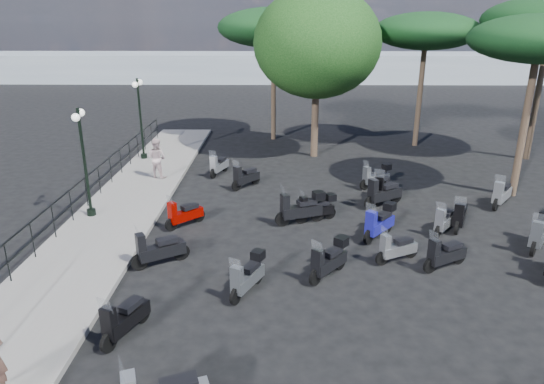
{
  "coord_description": "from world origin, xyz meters",
  "views": [
    {
      "loc": [
        -0.73,
        -11.8,
        6.7
      ],
      "look_at": [
        -0.95,
        3.54,
        1.2
      ],
      "focal_mm": 32.0,
      "sensor_mm": 36.0,
      "label": 1
    }
  ],
  "objects_px": {
    "scooter_23": "(383,193)",
    "scooter_4": "(184,215)",
    "scooter_11": "(245,177)",
    "pine_3": "(540,40)",
    "pine_0": "(426,31)",
    "lamp_post_1": "(84,156)",
    "scooter_22": "(460,216)",
    "pedestrian_far": "(157,158)",
    "scooter_8": "(247,276)",
    "scooter_2": "(124,319)",
    "scooter_28": "(445,221)",
    "scooter_14": "(329,260)",
    "scooter_27": "(539,233)",
    "scooter_15": "(397,249)",
    "scooter_21": "(380,223)",
    "scooter_9": "(301,209)",
    "broadleaf_tree": "(317,44)",
    "scooter_16": "(382,189)",
    "scooter_3": "(159,250)",
    "scooter_17": "(376,177)",
    "scooter_20": "(445,255)",
    "scooter_10": "(316,209)",
    "scooter_5": "(219,166)",
    "lamp_post_2": "(140,114)",
    "pine_2": "(273,28)"
  },
  "relations": [
    {
      "from": "scooter_9",
      "to": "scooter_11",
      "type": "height_order",
      "value": "scooter_9"
    },
    {
      "from": "scooter_4",
      "to": "pine_0",
      "type": "distance_m",
      "value": 16.72
    },
    {
      "from": "scooter_15",
      "to": "scooter_21",
      "type": "relative_size",
      "value": 0.98
    },
    {
      "from": "scooter_14",
      "to": "scooter_11",
      "type": "bearing_deg",
      "value": -29.09
    },
    {
      "from": "scooter_23",
      "to": "scooter_16",
      "type": "bearing_deg",
      "value": -39.46
    },
    {
      "from": "lamp_post_1",
      "to": "scooter_21",
      "type": "relative_size",
      "value": 2.71
    },
    {
      "from": "scooter_27",
      "to": "scooter_2",
      "type": "bearing_deg",
      "value": 58.57
    },
    {
      "from": "scooter_9",
      "to": "scooter_14",
      "type": "relative_size",
      "value": 1.31
    },
    {
      "from": "pedestrian_far",
      "to": "scooter_8",
      "type": "xyz_separation_m",
      "value": [
        4.48,
        -9.19,
        -0.54
      ]
    },
    {
      "from": "scooter_11",
      "to": "pine_3",
      "type": "distance_m",
      "value": 12.16
    },
    {
      "from": "scooter_11",
      "to": "scooter_23",
      "type": "bearing_deg",
      "value": -160.98
    },
    {
      "from": "pedestrian_far",
      "to": "scooter_8",
      "type": "bearing_deg",
      "value": 136.66
    },
    {
      "from": "pedestrian_far",
      "to": "scooter_3",
      "type": "bearing_deg",
      "value": 124.21
    },
    {
      "from": "scooter_10",
      "to": "scooter_21",
      "type": "xyz_separation_m",
      "value": [
        1.93,
        -1.33,
        0.05
      ]
    },
    {
      "from": "scooter_10",
      "to": "scooter_27",
      "type": "relative_size",
      "value": 1.0
    },
    {
      "from": "scooter_21",
      "to": "scooter_3",
      "type": "bearing_deg",
      "value": 57.02
    },
    {
      "from": "scooter_16",
      "to": "pedestrian_far",
      "type": "bearing_deg",
      "value": 10.14
    },
    {
      "from": "scooter_4",
      "to": "scooter_20",
      "type": "bearing_deg",
      "value": -154.68
    },
    {
      "from": "broadleaf_tree",
      "to": "scooter_9",
      "type": "bearing_deg",
      "value": -96.77
    },
    {
      "from": "scooter_23",
      "to": "pine_0",
      "type": "distance_m",
      "value": 11.55
    },
    {
      "from": "broadleaf_tree",
      "to": "pine_2",
      "type": "distance_m",
      "value": 4.36
    },
    {
      "from": "scooter_28",
      "to": "pine_0",
      "type": "xyz_separation_m",
      "value": [
        2.16,
        11.83,
        5.64
      ]
    },
    {
      "from": "scooter_28",
      "to": "scooter_10",
      "type": "bearing_deg",
      "value": 25.58
    },
    {
      "from": "scooter_14",
      "to": "scooter_27",
      "type": "relative_size",
      "value": 0.91
    },
    {
      "from": "scooter_2",
      "to": "broadleaf_tree",
      "type": "distance_m",
      "value": 16.87
    },
    {
      "from": "scooter_9",
      "to": "scooter_23",
      "type": "relative_size",
      "value": 1.09
    },
    {
      "from": "scooter_2",
      "to": "scooter_28",
      "type": "xyz_separation_m",
      "value": [
        8.86,
        5.7,
        -0.02
      ]
    },
    {
      "from": "lamp_post_2",
      "to": "scooter_8",
      "type": "relative_size",
      "value": 2.66
    },
    {
      "from": "scooter_23",
      "to": "scooter_17",
      "type": "bearing_deg",
      "value": -36.4
    },
    {
      "from": "lamp_post_1",
      "to": "scooter_5",
      "type": "relative_size",
      "value": 2.47
    },
    {
      "from": "scooter_21",
      "to": "scooter_27",
      "type": "relative_size",
      "value": 0.95
    },
    {
      "from": "scooter_3",
      "to": "scooter_5",
      "type": "relative_size",
      "value": 1.0
    },
    {
      "from": "scooter_23",
      "to": "scooter_4",
      "type": "bearing_deg",
      "value": 72.89
    },
    {
      "from": "scooter_5",
      "to": "scooter_4",
      "type": "bearing_deg",
      "value": 105.87
    },
    {
      "from": "scooter_2",
      "to": "scooter_11",
      "type": "bearing_deg",
      "value": -79.14
    },
    {
      "from": "pedestrian_far",
      "to": "scooter_3",
      "type": "xyz_separation_m",
      "value": [
        1.86,
        -7.73,
        -0.54
      ]
    },
    {
      "from": "lamp_post_1",
      "to": "scooter_11",
      "type": "distance_m",
      "value": 6.54
    },
    {
      "from": "scooter_2",
      "to": "scooter_22",
      "type": "distance_m",
      "value": 11.27
    },
    {
      "from": "scooter_5",
      "to": "scooter_17",
      "type": "relative_size",
      "value": 1.08
    },
    {
      "from": "scooter_21",
      "to": "scooter_17",
      "type": "bearing_deg",
      "value": -58.73
    },
    {
      "from": "scooter_17",
      "to": "broadleaf_tree",
      "type": "xyz_separation_m",
      "value": [
        -2.25,
        4.94,
        5.1
      ]
    },
    {
      "from": "scooter_10",
      "to": "scooter_14",
      "type": "xyz_separation_m",
      "value": [
        0.06,
        -3.88,
        0.02
      ]
    },
    {
      "from": "scooter_15",
      "to": "scooter_21",
      "type": "bearing_deg",
      "value": -20.15
    },
    {
      "from": "scooter_11",
      "to": "scooter_28",
      "type": "bearing_deg",
      "value": -172.8
    },
    {
      "from": "scooter_2",
      "to": "scooter_23",
      "type": "distance_m",
      "value": 10.92
    },
    {
      "from": "lamp_post_1",
      "to": "scooter_22",
      "type": "distance_m",
      "value": 12.86
    },
    {
      "from": "scooter_15",
      "to": "scooter_11",
      "type": "bearing_deg",
      "value": 10.16
    },
    {
      "from": "scooter_15",
      "to": "scooter_20",
      "type": "relative_size",
      "value": 0.96
    },
    {
      "from": "scooter_11",
      "to": "lamp_post_2",
      "type": "bearing_deg",
      "value": 3.69
    },
    {
      "from": "scooter_11",
      "to": "scooter_27",
      "type": "height_order",
      "value": "scooter_27"
    }
  ]
}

